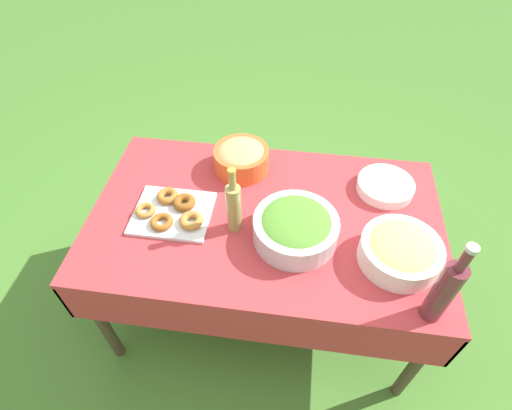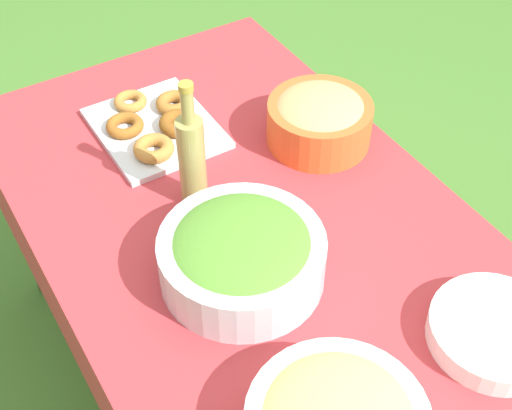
{
  "view_description": "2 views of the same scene",
  "coord_description": "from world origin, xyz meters",
  "px_view_note": "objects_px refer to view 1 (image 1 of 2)",
  "views": [
    {
      "loc": [
        0.11,
        -1.1,
        1.99
      ],
      "look_at": [
        -0.04,
        0.0,
        0.78
      ],
      "focal_mm": 28.0,
      "sensor_mm": 36.0,
      "label": 1
    },
    {
      "loc": [
        0.94,
        -0.56,
        1.85
      ],
      "look_at": [
        -0.01,
        0.02,
        0.74
      ],
      "focal_mm": 50.0,
      "sensor_mm": 36.0,
      "label": 2
    }
  ],
  "objects_px": {
    "wine_bottle": "(444,291)",
    "bread_bowl": "(241,157)",
    "salad_bowl": "(296,227)",
    "plate_stack": "(385,186)",
    "pasta_bowl": "(401,251)",
    "olive_oil_bottle": "(234,206)",
    "donut_platter": "(173,212)"
  },
  "relations": [
    {
      "from": "plate_stack",
      "to": "bread_bowl",
      "type": "distance_m",
      "value": 0.66
    },
    {
      "from": "salad_bowl",
      "to": "plate_stack",
      "type": "xyz_separation_m",
      "value": [
        0.38,
        0.33,
        -0.04
      ]
    },
    {
      "from": "donut_platter",
      "to": "bread_bowl",
      "type": "distance_m",
      "value": 0.41
    },
    {
      "from": "plate_stack",
      "to": "olive_oil_bottle",
      "type": "relative_size",
      "value": 0.78
    },
    {
      "from": "salad_bowl",
      "to": "bread_bowl",
      "type": "distance_m",
      "value": 0.47
    },
    {
      "from": "plate_stack",
      "to": "pasta_bowl",
      "type": "bearing_deg",
      "value": -87.26
    },
    {
      "from": "olive_oil_bottle",
      "to": "bread_bowl",
      "type": "xyz_separation_m",
      "value": [
        -0.03,
        0.36,
        -0.06
      ]
    },
    {
      "from": "salad_bowl",
      "to": "pasta_bowl",
      "type": "bearing_deg",
      "value": -7.83
    },
    {
      "from": "pasta_bowl",
      "to": "bread_bowl",
      "type": "height_order",
      "value": "bread_bowl"
    },
    {
      "from": "pasta_bowl",
      "to": "donut_platter",
      "type": "bearing_deg",
      "value": 173.32
    },
    {
      "from": "donut_platter",
      "to": "wine_bottle",
      "type": "height_order",
      "value": "wine_bottle"
    },
    {
      "from": "plate_stack",
      "to": "donut_platter",
      "type": "bearing_deg",
      "value": -163.07
    },
    {
      "from": "bread_bowl",
      "to": "plate_stack",
      "type": "bearing_deg",
      "value": -4.87
    },
    {
      "from": "olive_oil_bottle",
      "to": "bread_bowl",
      "type": "distance_m",
      "value": 0.37
    },
    {
      "from": "salad_bowl",
      "to": "bread_bowl",
      "type": "xyz_separation_m",
      "value": [
        -0.28,
        0.38,
        0.0
      ]
    },
    {
      "from": "bread_bowl",
      "to": "pasta_bowl",
      "type": "bearing_deg",
      "value": -32.86
    },
    {
      "from": "donut_platter",
      "to": "wine_bottle",
      "type": "xyz_separation_m",
      "value": [
        1.0,
        -0.32,
        0.13
      ]
    },
    {
      "from": "olive_oil_bottle",
      "to": "bread_bowl",
      "type": "bearing_deg",
      "value": 94.9
    },
    {
      "from": "donut_platter",
      "to": "pasta_bowl",
      "type": "bearing_deg",
      "value": -6.68
    },
    {
      "from": "donut_platter",
      "to": "plate_stack",
      "type": "xyz_separation_m",
      "value": [
        0.9,
        0.27,
        0.0
      ]
    },
    {
      "from": "pasta_bowl",
      "to": "bread_bowl",
      "type": "distance_m",
      "value": 0.8
    },
    {
      "from": "pasta_bowl",
      "to": "plate_stack",
      "type": "relative_size",
      "value": 1.22
    },
    {
      "from": "donut_platter",
      "to": "plate_stack",
      "type": "bearing_deg",
      "value": 16.93
    },
    {
      "from": "plate_stack",
      "to": "wine_bottle",
      "type": "relative_size",
      "value": 0.65
    },
    {
      "from": "wine_bottle",
      "to": "bread_bowl",
      "type": "distance_m",
      "value": 1.01
    },
    {
      "from": "pasta_bowl",
      "to": "olive_oil_bottle",
      "type": "xyz_separation_m",
      "value": [
        -0.64,
        0.08,
        0.07
      ]
    },
    {
      "from": "salad_bowl",
      "to": "plate_stack",
      "type": "bearing_deg",
      "value": 40.65
    },
    {
      "from": "salad_bowl",
      "to": "plate_stack",
      "type": "height_order",
      "value": "salad_bowl"
    },
    {
      "from": "plate_stack",
      "to": "olive_oil_bottle",
      "type": "xyz_separation_m",
      "value": [
        -0.63,
        -0.3,
        0.1
      ]
    },
    {
      "from": "donut_platter",
      "to": "bread_bowl",
      "type": "xyz_separation_m",
      "value": [
        0.24,
        0.33,
        0.05
      ]
    },
    {
      "from": "salad_bowl",
      "to": "wine_bottle",
      "type": "relative_size",
      "value": 0.87
    },
    {
      "from": "wine_bottle",
      "to": "salad_bowl",
      "type": "bearing_deg",
      "value": 151.16
    }
  ]
}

